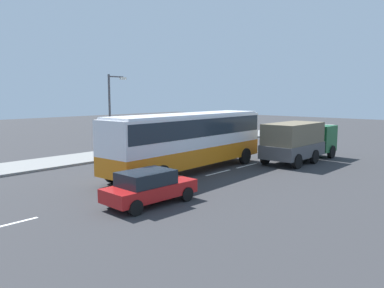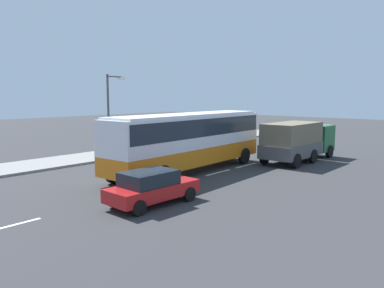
{
  "view_description": "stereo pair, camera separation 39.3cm",
  "coord_description": "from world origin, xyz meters",
  "px_view_note": "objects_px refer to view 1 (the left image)",
  "views": [
    {
      "loc": [
        -18.62,
        -16.28,
        4.7
      ],
      "look_at": [
        -1.59,
        -1.03,
        1.74
      ],
      "focal_mm": 35.27,
      "sensor_mm": 36.0,
      "label": 1
    },
    {
      "loc": [
        -18.88,
        -15.99,
        4.7
      ],
      "look_at": [
        -1.59,
        -1.03,
        1.74
      ],
      "focal_mm": 35.27,
      "sensor_mm": 36.0,
      "label": 2
    }
  ],
  "objects_px": {
    "car_red_compact": "(149,187)",
    "street_lamp": "(112,110)",
    "coach_bus": "(189,136)",
    "pedestrian_near_curb": "(169,136)",
    "cargo_truck": "(300,140)"
  },
  "relations": [
    {
      "from": "cargo_truck",
      "to": "pedestrian_near_curb",
      "type": "xyz_separation_m",
      "value": [
        -1.71,
        11.55,
        -0.43
      ]
    },
    {
      "from": "car_red_compact",
      "to": "street_lamp",
      "type": "xyz_separation_m",
      "value": [
        5.96,
        10.69,
        2.87
      ]
    },
    {
      "from": "pedestrian_near_curb",
      "to": "street_lamp",
      "type": "xyz_separation_m",
      "value": [
        -6.72,
        -0.95,
        2.55
      ]
    },
    {
      "from": "coach_bus",
      "to": "car_red_compact",
      "type": "bearing_deg",
      "value": -153.92
    },
    {
      "from": "cargo_truck",
      "to": "coach_bus",
      "type": "bearing_deg",
      "value": 157.75
    },
    {
      "from": "pedestrian_near_curb",
      "to": "street_lamp",
      "type": "height_order",
      "value": "street_lamp"
    },
    {
      "from": "pedestrian_near_curb",
      "to": "street_lamp",
      "type": "relative_size",
      "value": 0.27
    },
    {
      "from": "car_red_compact",
      "to": "street_lamp",
      "type": "bearing_deg",
      "value": 62.94
    },
    {
      "from": "cargo_truck",
      "to": "pedestrian_near_curb",
      "type": "relative_size",
      "value": 4.44
    },
    {
      "from": "coach_bus",
      "to": "cargo_truck",
      "type": "relative_size",
      "value": 1.67
    },
    {
      "from": "cargo_truck",
      "to": "pedestrian_near_curb",
      "type": "height_order",
      "value": "cargo_truck"
    },
    {
      "from": "coach_bus",
      "to": "car_red_compact",
      "type": "distance_m",
      "value": 7.37
    },
    {
      "from": "street_lamp",
      "to": "coach_bus",
      "type": "bearing_deg",
      "value": -86.81
    },
    {
      "from": "cargo_truck",
      "to": "street_lamp",
      "type": "bearing_deg",
      "value": 128.87
    },
    {
      "from": "car_red_compact",
      "to": "street_lamp",
      "type": "relative_size",
      "value": 0.7
    }
  ]
}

